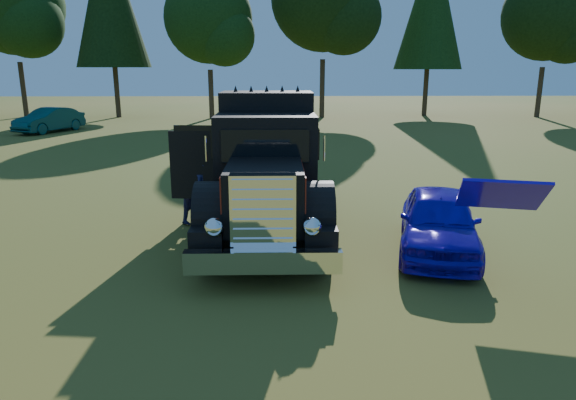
# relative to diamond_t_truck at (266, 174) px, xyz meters

# --- Properties ---
(ground) EXTENTS (120.00, 120.00, 0.00)m
(ground) POSITION_rel_diamond_t_truck_xyz_m (-0.48, -2.91, -1.28)
(ground) COLOR #375117
(ground) RESTS_ON ground
(treeline) EXTENTS (72.10, 25.03, 13.84)m
(treeline) POSITION_rel_diamond_t_truck_xyz_m (-0.66, 24.86, 6.36)
(treeline) COLOR #2D2116
(treeline) RESTS_ON ground
(diamond_t_truck) EXTENTS (3.38, 7.16, 3.00)m
(diamond_t_truck) POSITION_rel_diamond_t_truck_xyz_m (0.00, 0.00, 0.00)
(diamond_t_truck) COLOR black
(diamond_t_truck) RESTS_ON ground
(hotrod_coupe) EXTENTS (2.34, 4.20, 1.89)m
(hotrod_coupe) POSITION_rel_diamond_t_truck_xyz_m (3.39, -1.43, -0.65)
(hotrod_coupe) COLOR #062891
(hotrod_coupe) RESTS_ON ground
(spectator_near) EXTENTS (0.58, 0.67, 1.56)m
(spectator_near) POSITION_rel_diamond_t_truck_xyz_m (-1.39, 0.25, -0.50)
(spectator_near) COLOR #20304B
(spectator_near) RESTS_ON ground
(spectator_far) EXTENTS (1.08, 1.12, 1.82)m
(spectator_far) POSITION_rel_diamond_t_truck_xyz_m (-1.61, 0.69, -0.37)
(spectator_far) COLOR #1B203F
(spectator_far) RESTS_ON ground
(distant_teal_car) EXTENTS (2.92, 4.34, 1.35)m
(distant_teal_car) POSITION_rel_diamond_t_truck_xyz_m (-12.65, 18.51, -0.60)
(distant_teal_car) COLOR #0B4640
(distant_teal_car) RESTS_ON ground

